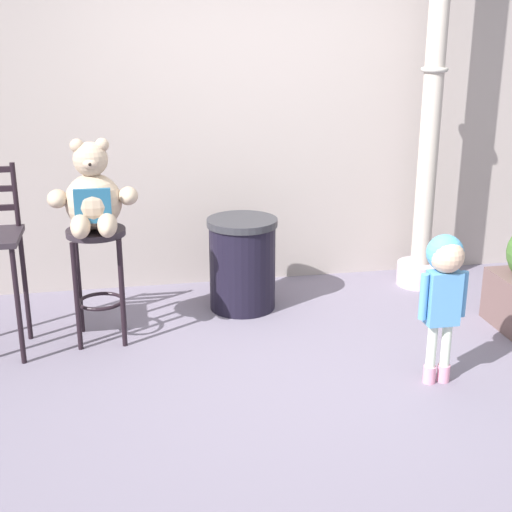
{
  "coord_description": "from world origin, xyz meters",
  "views": [
    {
      "loc": [
        -0.93,
        -3.67,
        1.99
      ],
      "look_at": [
        -0.17,
        0.35,
        0.64
      ],
      "focal_mm": 49.79,
      "sensor_mm": 36.0,
      "label": 1
    }
  ],
  "objects": [
    {
      "name": "ground_plane",
      "position": [
        0.0,
        0.0,
        0.0
      ],
      "size": [
        24.0,
        24.0,
        0.0
      ],
      "primitive_type": "plane",
      "color": "slate"
    },
    {
      "name": "teddy_bear",
      "position": [
        -1.13,
        0.71,
        0.96
      ],
      "size": [
        0.55,
        0.49,
        0.57
      ],
      "color": "tan",
      "rests_on": "bar_stool_with_teddy"
    },
    {
      "name": "building_wall",
      "position": [
        0.0,
        1.83,
        1.56
      ],
      "size": [
        6.86,
        0.3,
        3.12
      ],
      "primitive_type": "cube",
      "color": "#A59892",
      "rests_on": "ground_plane"
    },
    {
      "name": "bar_stool_with_teddy",
      "position": [
        -1.13,
        0.74,
        0.53
      ],
      "size": [
        0.37,
        0.37,
        0.75
      ],
      "color": "#292128",
      "rests_on": "ground_plane"
    },
    {
      "name": "lamppost",
      "position": [
        1.33,
        1.32,
        1.14
      ],
      "size": [
        0.35,
        0.35,
        2.88
      ],
      "color": "#B29FA6",
      "rests_on": "ground_plane"
    },
    {
      "name": "child_walking",
      "position": [
        0.78,
        -0.22,
        0.64
      ],
      "size": [
        0.28,
        0.22,
        0.88
      ],
      "rotation": [
        0.0,
        0.0,
        2.79
      ],
      "color": "pink",
      "rests_on": "ground_plane"
    },
    {
      "name": "trash_bin",
      "position": [
        -0.13,
        1.11,
        0.34
      ],
      "size": [
        0.5,
        0.5,
        0.67
      ],
      "color": "black",
      "rests_on": "ground_plane"
    }
  ]
}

